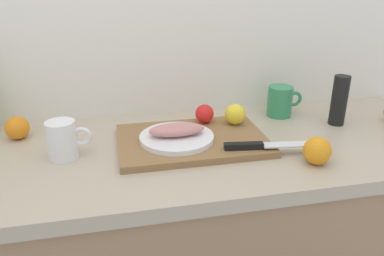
{
  "coord_description": "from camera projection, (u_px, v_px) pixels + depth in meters",
  "views": [
    {
      "loc": [
        -0.07,
        -0.99,
        1.38
      ],
      "look_at": [
        0.14,
        0.02,
        0.95
      ],
      "focal_mm": 35.17,
      "sensor_mm": 36.0,
      "label": 1
    }
  ],
  "objects": [
    {
      "name": "lemon_0",
      "position": [
        235.0,
        114.0,
        1.22
      ],
      "size": [
        0.07,
        0.07,
        0.07
      ],
      "primitive_type": "sphere",
      "color": "yellow",
      "rests_on": "cutting_board"
    },
    {
      "name": "cutting_board",
      "position": [
        192.0,
        140.0,
        1.13
      ],
      "size": [
        0.44,
        0.3,
        0.02
      ],
      "primitive_type": "cube",
      "color": "olive",
      "rests_on": "kitchen_counter"
    },
    {
      "name": "orange_1",
      "position": [
        317.0,
        151.0,
        1.0
      ],
      "size": [
        0.08,
        0.08,
        0.08
      ],
      "primitive_type": "sphere",
      "color": "orange",
      "rests_on": "kitchen_counter"
    },
    {
      "name": "tomato_0",
      "position": [
        205.0,
        114.0,
        1.23
      ],
      "size": [
        0.06,
        0.06,
        0.06
      ],
      "primitive_type": "sphere",
      "color": "red",
      "rests_on": "cutting_board"
    },
    {
      "name": "back_wall",
      "position": [
        131.0,
        14.0,
        1.25
      ],
      "size": [
        3.2,
        0.05,
        2.5
      ],
      "primitive_type": "cube",
      "color": "white",
      "rests_on": "ground_plane"
    },
    {
      "name": "coffee_mug_0",
      "position": [
        63.0,
        140.0,
        1.03
      ],
      "size": [
        0.12,
        0.08,
        0.11
      ],
      "color": "white",
      "rests_on": "kitchen_counter"
    },
    {
      "name": "orange_0",
      "position": [
        17.0,
        128.0,
        1.16
      ],
      "size": [
        0.07,
        0.07,
        0.07
      ],
      "primitive_type": "sphere",
      "color": "orange",
      "rests_on": "kitchen_counter"
    },
    {
      "name": "fish_fillet",
      "position": [
        177.0,
        130.0,
        1.1
      ],
      "size": [
        0.16,
        0.07,
        0.04
      ],
      "primitive_type": "ellipsoid",
      "color": "tan",
      "rests_on": "white_plate"
    },
    {
      "name": "white_plate",
      "position": [
        177.0,
        138.0,
        1.11
      ],
      "size": [
        0.22,
        0.22,
        0.01
      ],
      "primitive_type": "cylinder",
      "color": "white",
      "rests_on": "cutting_board"
    },
    {
      "name": "coffee_mug_2",
      "position": [
        280.0,
        101.0,
        1.34
      ],
      "size": [
        0.13,
        0.09,
        0.11
      ],
      "color": "#338C59",
      "rests_on": "kitchen_counter"
    },
    {
      "name": "chef_knife",
      "position": [
        262.0,
        145.0,
        1.05
      ],
      "size": [
        0.29,
        0.07,
        0.02
      ],
      "rotation": [
        0.0,
        0.0,
        -0.13
      ],
      "color": "silver",
      "rests_on": "cutting_board"
    },
    {
      "name": "pepper_mill",
      "position": [
        339.0,
        100.0,
        1.25
      ],
      "size": [
        0.05,
        0.05,
        0.17
      ],
      "primitive_type": "cylinder",
      "color": "black",
      "rests_on": "kitchen_counter"
    }
  ]
}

